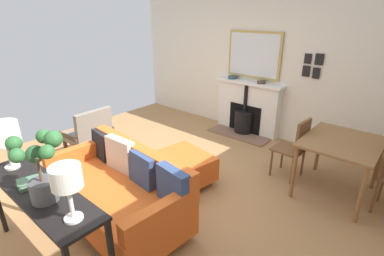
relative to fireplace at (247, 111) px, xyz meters
name	(u,v)px	position (x,y,z in m)	size (l,w,h in m)	color
ground_plane	(160,183)	(2.40, 0.06, -0.44)	(5.19, 5.70, 0.01)	#A87A4C
wall_left	(259,63)	(-0.20, 0.06, 0.90)	(0.12, 5.70, 2.68)	silver
fireplace	(247,111)	(0.00, 0.00, 0.00)	(0.61, 1.34, 1.01)	brown
mirror_over_mantel	(254,55)	(-0.11, 0.00, 1.05)	(0.04, 1.06, 0.84)	tan
mantel_bowl_near	(232,77)	(-0.02, -0.38, 0.60)	(0.17, 0.17, 0.06)	#334C56
mantel_bowl_far	(261,82)	(-0.02, 0.24, 0.60)	(0.15, 0.15, 0.05)	#47382D
sofa	(119,190)	(3.18, 0.25, -0.07)	(1.01, 1.84, 0.85)	#B2B2B7
ottoman	(184,166)	(2.16, 0.30, -0.18)	(0.76, 0.85, 0.42)	#B2B2B7
armchair_accent	(90,132)	(2.62, -1.27, 0.05)	(0.70, 0.61, 0.86)	#4C3321
console_table	(41,199)	(3.98, 0.25, 0.25)	(0.40, 1.59, 0.78)	black
table_lamp_near_end	(4,134)	(3.98, -0.35, 0.71)	(0.27, 0.27, 0.48)	beige
table_lamp_far_end	(67,180)	(3.98, 0.84, 0.69)	(0.22, 0.22, 0.45)	white
potted_plant	(39,165)	(4.01, 0.44, 0.67)	(0.40, 0.44, 0.61)	#4C4C51
book_stack	(33,182)	(3.98, 0.12, 0.37)	(0.28, 0.21, 0.05)	#4C7056
dining_table	(341,148)	(1.07, 1.96, 0.22)	(1.00, 0.86, 0.75)	olive
dining_chair_near_fireplace	(295,145)	(1.07, 1.40, 0.08)	(0.42, 0.42, 0.90)	brown
photo_gallery_row	(313,66)	(-0.12, 1.07, 0.97)	(0.02, 0.31, 0.40)	black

